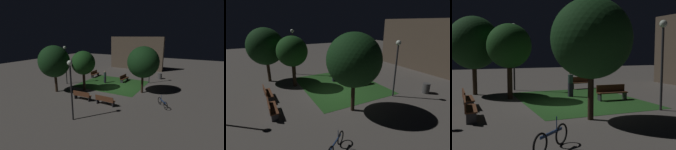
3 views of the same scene
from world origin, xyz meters
TOP-DOWN VIEW (x-y plane):
  - ground_plane at (0.00, 0.00)m, footprint 60.00×60.00m
  - grass_lawn at (-1.20, 1.13)m, footprint 7.82×6.52m
  - bench_by_lamp at (-1.26, -4.99)m, footprint 1.82×0.55m
  - bench_path_side at (1.26, -4.99)m, footprint 1.80×0.50m
  - bench_front_right at (-5.36, 3.25)m, footprint 0.61×1.83m
  - bench_back_row at (-0.38, 2.85)m, footprint 0.58×1.82m
  - tree_lawn_side at (-5.26, -4.37)m, footprint 3.25×3.25m
  - tree_right_canopy at (-2.87, -2.54)m, footprint 2.59×2.59m
  - tree_tall_center at (3.13, -0.30)m, footprint 3.31×3.31m
  - lamp_post_plaza_west at (2.80, 3.61)m, footprint 0.36×0.36m
  - lamp_post_plaza_east at (-6.35, -1.61)m, footprint 0.36×0.36m
  - lamp_post_near_wall at (0.51, -8.29)m, footprint 0.36×0.36m
  - trash_bin at (3.60, 6.38)m, footprint 0.55×0.55m
  - bicycle at (5.81, -2.91)m, footprint 1.12×1.42m
  - pedestrian at (-2.29, 1.08)m, footprint 0.32×0.32m
  - building_wall_backdrop at (-1.96, 11.62)m, footprint 9.73×0.80m

SIDE VIEW (x-z plane):
  - ground_plane at x=0.00m, z-range 0.00..0.00m
  - grass_lawn at x=-1.20m, z-range 0.00..0.01m
  - bicycle at x=5.81m, z-range -0.12..0.81m
  - trash_bin at x=3.60m, z-range 0.00..0.83m
  - bench_by_lamp at x=-1.26m, z-range 0.04..0.92m
  - bench_path_side at x=1.26m, z-range 0.04..0.92m
  - bench_front_right at x=-5.36m, z-range 0.04..0.92m
  - bench_back_row at x=-0.38m, z-range 0.04..0.92m
  - pedestrian at x=-2.29m, z-range 0.05..1.66m
  - building_wall_backdrop at x=-1.96m, z-range 0.00..5.82m
  - lamp_post_plaza_west at x=2.80m, z-range 0.79..5.05m
  - lamp_post_near_wall at x=0.51m, z-range 0.80..5.19m
  - tree_right_canopy at x=-2.87m, z-range 0.89..5.30m
  - lamp_post_plaza_east at x=-6.35m, z-range 0.84..5.61m
  - tree_tall_center at x=3.13m, z-range 0.84..5.80m
  - tree_lawn_side at x=-5.26m, z-range 0.82..5.84m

